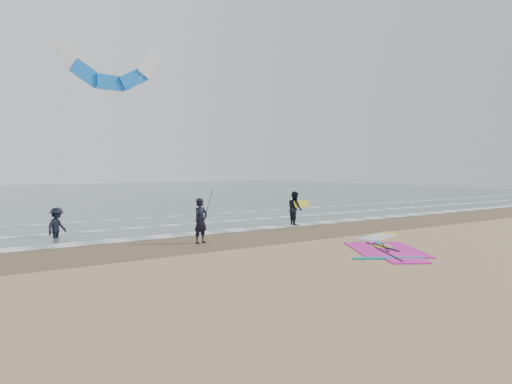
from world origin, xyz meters
TOP-DOWN VIEW (x-y plane):
  - ground at (0.00, 0.00)m, footprint 120.00×120.00m
  - sea_water at (0.00, 48.00)m, footprint 120.00×80.00m
  - wet_sand_band at (0.00, 6.00)m, footprint 120.00×5.00m
  - foam_waterline at (0.00, 10.44)m, footprint 120.00×9.15m
  - windsurf_rig at (2.60, 0.56)m, footprint 6.09×5.77m
  - person_standing at (-3.41, 5.57)m, footprint 0.83×0.67m
  - person_walking at (3.96, 8.28)m, footprint 0.95×1.10m
  - person_wading at (-8.37, 10.56)m, footprint 1.31×1.28m
  - held_pole at (-3.11, 5.57)m, footprint 0.17×0.86m
  - carried_kiteboard at (4.36, 8.18)m, footprint 1.30×0.51m
  - surf_kite at (-4.92, 13.54)m, footprint 6.47×3.16m

SIDE VIEW (x-z plane):
  - ground at x=0.00m, z-range 0.00..0.00m
  - wet_sand_band at x=0.00m, z-range 0.00..0.01m
  - sea_water at x=0.00m, z-range 0.00..0.02m
  - foam_waterline at x=0.00m, z-range 0.02..0.04m
  - windsurf_rig at x=2.60m, z-range -0.03..0.11m
  - person_wading at x=-8.37m, z-range 0.00..1.80m
  - person_walking at x=3.96m, z-range 0.00..1.96m
  - person_standing at x=-3.41m, z-range 0.00..1.98m
  - carried_kiteboard at x=4.36m, z-range 1.04..1.44m
  - held_pole at x=-3.11m, z-range 0.54..2.36m
  - surf_kite at x=-4.92m, z-range 4.16..13.15m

